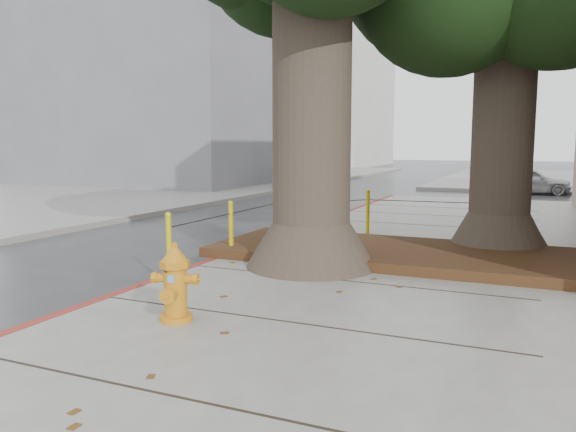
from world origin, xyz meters
The scene contains 10 objects.
ground centered at (0.00, 0.00, 0.00)m, with size 140.00×140.00×0.00m, color #28282B.
sidewalk_opposite centered at (-14.00, 10.00, 0.07)m, with size 14.00×60.00×0.15m, color slate.
curb_red centered at (-2.00, 2.50, 0.07)m, with size 0.14×26.00×0.16m, color maroon.
planter_bed centered at (0.90, 3.90, 0.23)m, with size 6.40×2.60×0.16m, color black.
building_far_grey centered at (-15.00, 22.00, 6.00)m, with size 12.00×16.00×12.00m, color slate.
building_far_white centered at (-17.00, 45.00, 7.50)m, with size 12.00×18.00×15.00m, color silver.
bollard_ring centered at (-0.87, 4.38, 0.66)m, with size 3.79×5.39×0.95m.
fire_hydrant centered at (-0.64, -0.46, 0.57)m, with size 0.46×0.44×0.86m.
car_silver centered at (2.64, 19.89, 0.55)m, with size 1.31×3.24×1.11m, color #B3B3B8.
car_dark centered at (-7.01, 18.68, 0.58)m, with size 1.61×3.97×1.15m, color black.
Camera 1 is at (2.84, -5.36, 2.05)m, focal length 35.00 mm.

